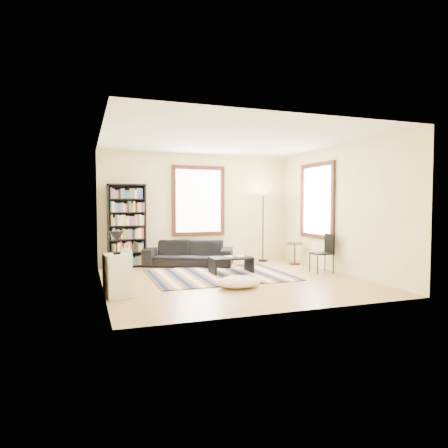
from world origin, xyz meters
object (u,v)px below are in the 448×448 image
object	(u,v)px
floor_cushion	(239,282)
folding_chair	(321,253)
sofa	(189,253)
bookshelf	(127,226)
coffee_table	(231,265)
floor_lamp	(263,226)
side_table	(295,254)
dog	(123,262)
white_cabinet	(117,275)

from	to	relation	value
floor_cushion	folding_chair	size ratio (longest dim) A/B	0.96
sofa	bookshelf	distance (m)	1.63
coffee_table	floor_cushion	world-z (taller)	coffee_table
floor_cushion	floor_lamp	world-z (taller)	floor_lamp
side_table	dog	size ratio (longest dim) A/B	0.88
side_table	dog	bearing A→B (deg)	-176.53
coffee_table	dog	size ratio (longest dim) A/B	1.47
floor_lamp	folding_chair	bearing A→B (deg)	-77.14
floor_cushion	side_table	world-z (taller)	side_table
folding_chair	white_cabinet	xyz separation A→B (m)	(-4.45, -0.81, -0.08)
folding_chair	white_cabinet	world-z (taller)	folding_chair
bookshelf	floor_cushion	world-z (taller)	bookshelf
bookshelf	coffee_table	bearing A→B (deg)	-38.30
side_table	white_cabinet	world-z (taller)	white_cabinet
bookshelf	dog	bearing A→B (deg)	-99.92
sofa	dog	size ratio (longest dim) A/B	3.51
white_cabinet	dog	world-z (taller)	white_cabinet
bookshelf	floor_cushion	size ratio (longest dim) A/B	2.41
coffee_table	white_cabinet	world-z (taller)	white_cabinet
bookshelf	coffee_table	distance (m)	2.75
white_cabinet	side_table	bearing A→B (deg)	16.32
sofa	dog	distance (m)	1.91
coffee_table	side_table	distance (m)	2.08
sofa	white_cabinet	world-z (taller)	white_cabinet
bookshelf	floor_lamp	world-z (taller)	bookshelf
sofa	white_cabinet	xyz separation A→B (m)	(-1.92, -2.76, 0.04)
dog	coffee_table	bearing A→B (deg)	-27.52
coffee_table	floor_lamp	size ratio (longest dim) A/B	0.48
bookshelf	coffee_table	xyz separation A→B (m)	(2.06, -1.63, -0.82)
sofa	floor_cushion	distance (m)	2.81
bookshelf	floor_cushion	xyz separation A→B (m)	(1.68, -3.06, -0.90)
floor_cushion	floor_lamp	xyz separation A→B (m)	(1.84, 2.89, 0.83)
side_table	floor_lamp	bearing A→B (deg)	123.52
bookshelf	side_table	xyz separation A→B (m)	(4.03, -0.95, -0.73)
sofa	floor_cushion	size ratio (longest dim) A/B	2.58
coffee_table	floor_cushion	xyz separation A→B (m)	(-0.39, -1.44, -0.08)
white_cabinet	bookshelf	bearing A→B (deg)	72.74
bookshelf	folding_chair	xyz separation A→B (m)	(3.98, -2.22, -0.57)
dog	floor_cushion	bearing A→B (deg)	-61.53
side_table	folding_chair	size ratio (longest dim) A/B	0.63
sofa	white_cabinet	size ratio (longest dim) A/B	3.06
side_table	dog	world-z (taller)	dog
sofa	folding_chair	size ratio (longest dim) A/B	2.49
bookshelf	dog	xyz separation A→B (m)	(-0.21, -1.21, -0.69)
side_table	white_cabinet	size ratio (longest dim) A/B	0.77
dog	white_cabinet	bearing A→B (deg)	-115.12
side_table	sofa	bearing A→B (deg)	165.21
bookshelf	floor_lamp	distance (m)	3.52
side_table	dog	distance (m)	4.25
floor_lamp	side_table	distance (m)	1.15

